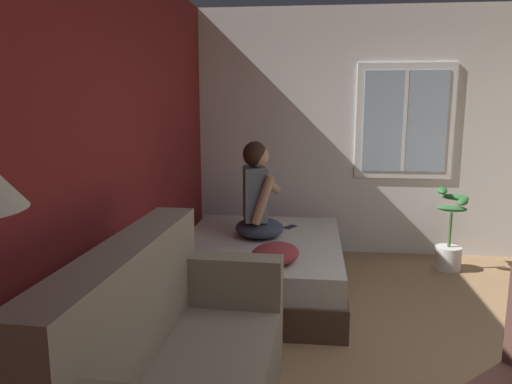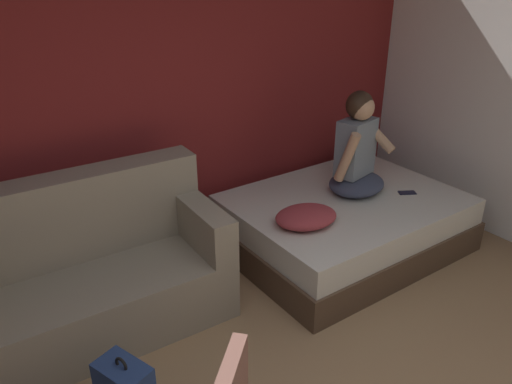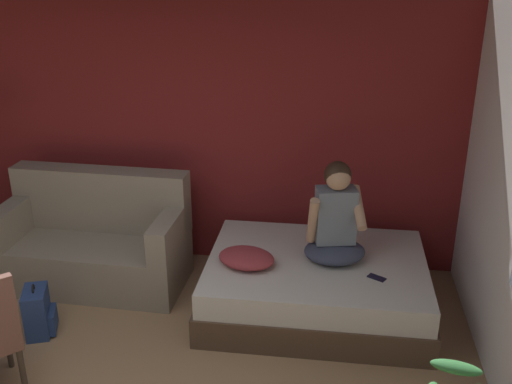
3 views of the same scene
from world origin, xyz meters
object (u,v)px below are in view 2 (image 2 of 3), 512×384
object	(u,v)px
bed	(344,223)
throw_pillow	(306,217)
cell_phone	(407,193)
couch	(94,274)
person_seated	(357,153)

from	to	relation	value
bed	throw_pillow	size ratio (longest dim) A/B	3.99
throw_pillow	cell_phone	xyz separation A→B (m)	(1.08, -0.07, -0.07)
couch	cell_phone	bearing A→B (deg)	-10.40
couch	throw_pillow	bearing A→B (deg)	-15.13
person_seated	cell_phone	distance (m)	0.57
bed	throw_pillow	bearing A→B (deg)	-163.84
person_seated	cell_phone	bearing A→B (deg)	-39.17
couch	throw_pillow	size ratio (longest dim) A/B	3.60
bed	throw_pillow	world-z (taller)	throw_pillow
couch	throw_pillow	world-z (taller)	couch
couch	throw_pillow	xyz separation A→B (m)	(1.50, -0.41, 0.16)
cell_phone	throw_pillow	bearing A→B (deg)	-63.03
person_seated	couch	bearing A→B (deg)	175.20
bed	couch	bearing A→B (deg)	173.54
bed	person_seated	bearing A→B (deg)	19.37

